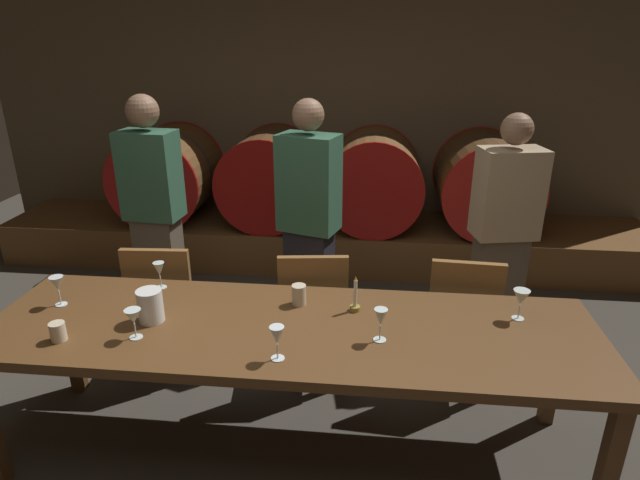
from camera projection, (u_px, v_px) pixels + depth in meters
ground_plane at (275, 456)px, 2.76m from camera, size 8.57×8.57×0.00m
back_wall at (329, 118)px, 5.16m from camera, size 6.59×0.24×2.51m
barrel_shelf at (323, 241)px, 5.05m from camera, size 5.93×0.90×0.38m
wine_barrel_far_left at (168, 174)px, 4.96m from camera, size 0.85×0.85×0.85m
wine_barrel_center_left at (271, 177)px, 4.87m from camera, size 0.85×0.85×0.85m
wine_barrel_center_right at (374, 180)px, 4.78m from camera, size 0.85×0.85×0.85m
wine_barrel_far_right at (485, 183)px, 4.69m from camera, size 0.85×0.85×0.85m
dining_table at (291, 337)px, 2.55m from camera, size 2.92×0.85×0.75m
chair_left at (166, 301)px, 3.30m from camera, size 0.43×0.43×0.88m
chair_center at (313, 309)px, 3.20m from camera, size 0.45×0.45×0.88m
chair_right at (461, 316)px, 3.13m from camera, size 0.42×0.42×0.88m
guest_left at (155, 212)px, 3.74m from camera, size 0.40×0.27×1.67m
guest_center at (309, 223)px, 3.56m from camera, size 0.43×0.34×1.67m
guest_right at (502, 239)px, 3.37m from camera, size 0.42×0.31×1.61m
candle_center at (355, 301)px, 2.65m from camera, size 0.05×0.05×0.19m
pitcher at (150, 306)px, 2.55m from camera, size 0.12×0.12×0.16m
wine_glass_far_left at (57, 284)px, 2.68m from camera, size 0.07×0.07×0.16m
wine_glass_left at (159, 270)px, 2.86m from camera, size 0.06×0.06×0.15m
wine_glass_center_left at (133, 317)px, 2.39m from camera, size 0.07×0.07×0.15m
wine_glass_center_right at (277, 336)px, 2.24m from camera, size 0.06×0.06×0.16m
wine_glass_right at (381, 318)px, 2.37m from camera, size 0.06×0.06×0.16m
wine_glass_far_right at (521, 298)px, 2.55m from camera, size 0.08×0.08×0.16m
cup_left at (58, 332)px, 2.40m from camera, size 0.07×0.07×0.09m
cup_right at (299, 295)px, 2.71m from camera, size 0.07×0.07×0.11m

